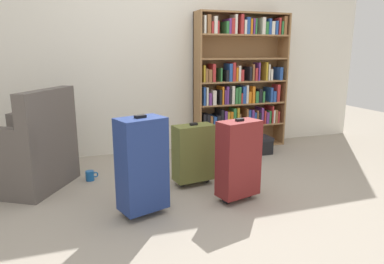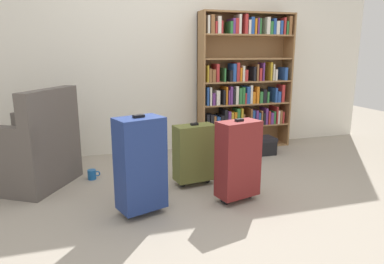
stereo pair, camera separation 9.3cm
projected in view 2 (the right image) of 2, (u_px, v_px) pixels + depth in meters
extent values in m
plane|color=#9E9384|center=(214.00, 207.00, 2.76)|extent=(9.90, 9.90, 0.00)
cube|color=silver|center=(164.00, 44.00, 4.14)|extent=(5.66, 0.10, 2.60)
cube|color=olive|center=(201.00, 83.00, 4.17)|extent=(0.02, 0.27, 1.68)
cube|color=olive|center=(286.00, 81.00, 4.50)|extent=(0.02, 0.27, 1.68)
cube|color=olive|center=(241.00, 81.00, 4.45)|extent=(1.19, 0.02, 1.68)
cube|color=olive|center=(243.00, 146.00, 4.53)|extent=(1.15, 0.25, 0.02)
cube|color=olive|center=(244.00, 125.00, 4.46)|extent=(1.15, 0.25, 0.02)
cube|color=olive|center=(245.00, 103.00, 4.40)|extent=(1.15, 0.25, 0.02)
cube|color=olive|center=(245.00, 81.00, 4.34)|extent=(1.15, 0.25, 0.02)
cube|color=olive|center=(246.00, 59.00, 4.27)|extent=(1.15, 0.25, 0.02)
cube|color=olive|center=(247.00, 35.00, 4.21)|extent=(1.15, 0.25, 0.02)
cube|color=olive|center=(248.00, 13.00, 4.15)|extent=(1.15, 0.25, 0.02)
cube|color=black|center=(206.00, 120.00, 4.27)|extent=(0.04, 0.20, 0.17)
cube|color=black|center=(210.00, 120.00, 4.28)|extent=(0.04, 0.18, 0.16)
cube|color=brown|center=(213.00, 121.00, 4.28)|extent=(0.03, 0.16, 0.14)
cube|color=#264C99|center=(216.00, 121.00, 4.32)|extent=(0.04, 0.22, 0.13)
cube|color=black|center=(220.00, 120.00, 4.33)|extent=(0.04, 0.20, 0.15)
cube|color=black|center=(223.00, 117.00, 4.34)|extent=(0.04, 0.22, 0.22)
cube|color=#66337F|center=(228.00, 119.00, 4.32)|extent=(0.04, 0.15, 0.19)
cube|color=gold|center=(230.00, 118.00, 4.36)|extent=(0.03, 0.20, 0.18)
cube|color=orange|center=(232.00, 118.00, 4.38)|extent=(0.03, 0.22, 0.18)
cube|color=#2D7238|center=(236.00, 117.00, 4.36)|extent=(0.04, 0.16, 0.22)
cube|color=gold|center=(240.00, 116.00, 4.38)|extent=(0.03, 0.17, 0.22)
cube|color=brown|center=(242.00, 119.00, 4.39)|extent=(0.02, 0.16, 0.15)
cube|color=brown|center=(248.00, 116.00, 4.44)|extent=(0.02, 0.22, 0.21)
cube|color=#264C99|center=(250.00, 117.00, 4.45)|extent=(0.03, 0.21, 0.19)
cube|color=#66337F|center=(254.00, 117.00, 4.45)|extent=(0.03, 0.18, 0.19)
cube|color=#264C99|center=(256.00, 118.00, 4.47)|extent=(0.03, 0.20, 0.16)
cube|color=brown|center=(258.00, 117.00, 4.48)|extent=(0.02, 0.21, 0.18)
cube|color=black|center=(262.00, 118.00, 4.47)|extent=(0.03, 0.16, 0.15)
cube|color=#66337F|center=(264.00, 115.00, 4.49)|extent=(0.03, 0.19, 0.21)
cube|color=#B22D2D|center=(267.00, 117.00, 4.49)|extent=(0.02, 0.17, 0.17)
cube|color=#66337F|center=(269.00, 118.00, 4.50)|extent=(0.04, 0.16, 0.15)
cube|color=#2D7238|center=(272.00, 117.00, 4.51)|extent=(0.02, 0.15, 0.16)
cube|color=#B22D2D|center=(273.00, 114.00, 4.54)|extent=(0.02, 0.22, 0.22)
cube|color=silver|center=(276.00, 116.00, 4.54)|extent=(0.02, 0.18, 0.17)
cube|color=brown|center=(278.00, 116.00, 4.53)|extent=(0.03, 0.16, 0.17)
cube|color=#B22D2D|center=(281.00, 117.00, 4.55)|extent=(0.02, 0.16, 0.15)
cube|color=#264C99|center=(206.00, 96.00, 4.20)|extent=(0.02, 0.19, 0.22)
cube|color=silver|center=(209.00, 96.00, 4.19)|extent=(0.02, 0.16, 0.22)
cube|color=#66337F|center=(212.00, 99.00, 4.21)|extent=(0.03, 0.15, 0.15)
cube|color=silver|center=(216.00, 97.00, 4.23)|extent=(0.04, 0.17, 0.18)
cube|color=black|center=(222.00, 97.00, 4.24)|extent=(0.02, 0.15, 0.18)
cube|color=orange|center=(224.00, 95.00, 4.27)|extent=(0.02, 0.20, 0.22)
cube|color=#66337F|center=(227.00, 97.00, 4.26)|extent=(0.02, 0.16, 0.18)
cube|color=#66337F|center=(229.00, 95.00, 4.28)|extent=(0.03, 0.18, 0.22)
cube|color=black|center=(231.00, 96.00, 4.29)|extent=(0.03, 0.19, 0.19)
cube|color=silver|center=(234.00, 95.00, 4.30)|extent=(0.04, 0.19, 0.22)
cube|color=#2D7238|center=(238.00, 95.00, 4.32)|extent=(0.04, 0.20, 0.20)
cube|color=#2D7238|center=(241.00, 95.00, 4.34)|extent=(0.03, 0.21, 0.21)
cube|color=#B22D2D|center=(243.00, 98.00, 4.34)|extent=(0.02, 0.18, 0.13)
cube|color=#264C99|center=(245.00, 94.00, 4.36)|extent=(0.04, 0.22, 0.21)
cube|color=silver|center=(248.00, 94.00, 4.36)|extent=(0.03, 0.19, 0.23)
cube|color=orange|center=(251.00, 97.00, 4.38)|extent=(0.04, 0.20, 0.15)
cube|color=orange|center=(255.00, 95.00, 4.37)|extent=(0.04, 0.15, 0.21)
cube|color=#2D7238|center=(258.00, 97.00, 4.40)|extent=(0.04, 0.18, 0.14)
cube|color=black|center=(262.00, 96.00, 4.41)|extent=(0.04, 0.18, 0.17)
cube|color=#2D7238|center=(265.00, 97.00, 4.42)|extent=(0.03, 0.17, 0.14)
cube|color=#264C99|center=(273.00, 95.00, 4.47)|extent=(0.03, 0.21, 0.18)
cube|color=#264C99|center=(276.00, 96.00, 4.47)|extent=(0.04, 0.18, 0.14)
cube|color=#B22D2D|center=(280.00, 93.00, 4.47)|extent=(0.04, 0.15, 0.22)
cube|color=gold|center=(206.00, 74.00, 4.13)|extent=(0.02, 0.18, 0.20)
cube|color=brown|center=(208.00, 75.00, 4.14)|extent=(0.03, 0.17, 0.16)
cube|color=brown|center=(212.00, 76.00, 4.16)|extent=(0.04, 0.18, 0.15)
cube|color=#B22D2D|center=(215.00, 73.00, 4.17)|extent=(0.04, 0.19, 0.21)
cube|color=#2D7238|center=(223.00, 75.00, 4.19)|extent=(0.02, 0.17, 0.16)
cube|color=black|center=(228.00, 76.00, 4.24)|extent=(0.03, 0.21, 0.13)
cube|color=#264C99|center=(232.00, 72.00, 4.22)|extent=(0.04, 0.18, 0.21)
cube|color=#B22D2D|center=(235.00, 72.00, 4.24)|extent=(0.04, 0.20, 0.23)
cube|color=orange|center=(238.00, 74.00, 4.26)|extent=(0.03, 0.20, 0.17)
cube|color=silver|center=(241.00, 73.00, 4.25)|extent=(0.03, 0.15, 0.19)
cube|color=#B22D2D|center=(244.00, 75.00, 4.27)|extent=(0.04, 0.16, 0.14)
cube|color=black|center=(252.00, 74.00, 4.31)|extent=(0.03, 0.20, 0.17)
cube|color=brown|center=(255.00, 72.00, 4.30)|extent=(0.02, 0.16, 0.20)
cube|color=#B22D2D|center=(258.00, 74.00, 4.31)|extent=(0.03, 0.15, 0.16)
cube|color=#66337F|center=(261.00, 72.00, 4.32)|extent=(0.02, 0.16, 0.22)
cube|color=gold|center=(269.00, 71.00, 4.35)|extent=(0.02, 0.15, 0.23)
cube|color=silver|center=(271.00, 72.00, 4.36)|extent=(0.02, 0.15, 0.20)
cube|color=silver|center=(273.00, 75.00, 4.39)|extent=(0.03, 0.18, 0.14)
cube|color=#264C99|center=(283.00, 74.00, 4.43)|extent=(0.04, 0.18, 0.16)
cube|color=silver|center=(206.00, 25.00, 4.02)|extent=(0.02, 0.21, 0.20)
cube|color=brown|center=(211.00, 24.00, 4.01)|extent=(0.04, 0.17, 0.21)
cube|color=#B22D2D|center=(214.00, 28.00, 4.05)|extent=(0.02, 0.20, 0.14)
cube|color=silver|center=(217.00, 25.00, 4.05)|extent=(0.04, 0.19, 0.19)
cube|color=#B22D2D|center=(219.00, 28.00, 4.07)|extent=(0.02, 0.22, 0.14)
cube|color=#2D7238|center=(229.00, 28.00, 4.09)|extent=(0.03, 0.18, 0.14)
cube|color=#66337F|center=(231.00, 26.00, 4.11)|extent=(0.03, 0.21, 0.17)
cube|color=#B22D2D|center=(235.00, 26.00, 4.10)|extent=(0.04, 0.17, 0.17)
cube|color=silver|center=(238.00, 24.00, 4.11)|extent=(0.03, 0.17, 0.22)
cube|color=#B22D2D|center=(243.00, 24.00, 4.14)|extent=(0.04, 0.19, 0.23)
cube|color=silver|center=(247.00, 27.00, 4.15)|extent=(0.03, 0.17, 0.16)
cube|color=#264C99|center=(249.00, 26.00, 4.18)|extent=(0.04, 0.22, 0.19)
cube|color=orange|center=(253.00, 27.00, 4.17)|extent=(0.03, 0.18, 0.18)
cube|color=#66337F|center=(255.00, 27.00, 4.20)|extent=(0.02, 0.21, 0.18)
cube|color=#2D7238|center=(257.00, 27.00, 4.19)|extent=(0.02, 0.19, 0.18)
cube|color=silver|center=(266.00, 26.00, 4.21)|extent=(0.04, 0.17, 0.20)
cube|color=#2D7238|center=(269.00, 28.00, 4.23)|extent=(0.04, 0.17, 0.15)
cube|color=#264C99|center=(272.00, 27.00, 4.24)|extent=(0.03, 0.17, 0.19)
cube|color=silver|center=(275.00, 28.00, 4.25)|extent=(0.04, 0.16, 0.16)
cube|color=#264C99|center=(278.00, 28.00, 4.27)|extent=(0.04, 0.18, 0.16)
cube|color=#B22D2D|center=(281.00, 27.00, 4.29)|extent=(0.03, 0.21, 0.20)
cube|color=#2D7238|center=(284.00, 28.00, 4.29)|extent=(0.02, 0.17, 0.16)
cube|color=brown|center=(287.00, 26.00, 4.31)|extent=(0.04, 0.19, 0.22)
cube|color=#59514C|center=(27.00, 164.00, 3.20)|extent=(0.96, 0.96, 0.40)
cube|color=gray|center=(24.00, 139.00, 3.15)|extent=(0.75, 0.73, 0.08)
cube|color=#59514C|center=(50.00, 117.00, 3.03)|extent=(0.46, 0.66, 0.50)
cube|color=#59514C|center=(45.00, 125.00, 3.41)|extent=(0.65, 0.44, 0.22)
cylinder|color=#1959A5|center=(92.00, 175.00, 3.36)|extent=(0.08, 0.08, 0.10)
torus|color=#1959A5|center=(97.00, 174.00, 3.37)|extent=(0.06, 0.01, 0.06)
cube|color=black|center=(258.00, 147.00, 4.17)|extent=(0.39, 0.23, 0.18)
cube|color=black|center=(258.00, 139.00, 4.15)|extent=(0.40, 0.24, 0.04)
cube|color=brown|center=(194.00, 153.00, 3.17)|extent=(0.39, 0.24, 0.52)
cube|color=black|center=(194.00, 124.00, 3.11)|extent=(0.07, 0.05, 0.02)
cylinder|color=black|center=(182.00, 184.00, 3.18)|extent=(0.06, 0.06, 0.05)
cylinder|color=black|center=(207.00, 179.00, 3.29)|extent=(0.06, 0.06, 0.05)
cube|color=navy|center=(140.00, 164.00, 2.57)|extent=(0.40, 0.32, 0.70)
cube|color=black|center=(139.00, 116.00, 2.49)|extent=(0.09, 0.07, 0.02)
cylinder|color=black|center=(128.00, 214.00, 2.59)|extent=(0.06, 0.06, 0.05)
cylinder|color=black|center=(156.00, 206.00, 2.72)|extent=(0.06, 0.06, 0.05)
cube|color=maroon|center=(238.00, 159.00, 2.80)|extent=(0.38, 0.26, 0.63)
cube|color=black|center=(239.00, 120.00, 2.73)|extent=(0.07, 0.05, 0.02)
cylinder|color=black|center=(225.00, 201.00, 2.82)|extent=(0.06, 0.06, 0.05)
cylinder|color=black|center=(248.00, 195.00, 2.94)|extent=(0.06, 0.06, 0.05)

